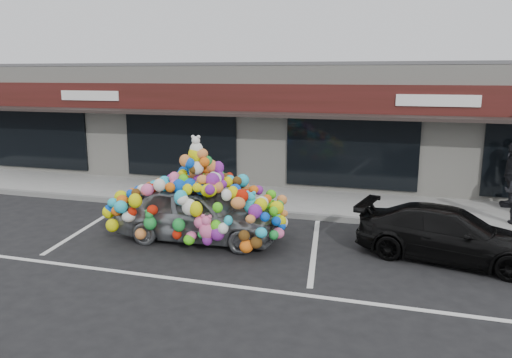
% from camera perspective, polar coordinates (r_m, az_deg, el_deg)
% --- Properties ---
extents(ground, '(90.00, 90.00, 0.00)m').
position_cam_1_polar(ground, '(12.22, -6.61, -6.91)').
color(ground, black).
rests_on(ground, ground).
extents(shop_building, '(24.00, 7.20, 4.31)m').
position_cam_1_polar(shop_building, '(19.67, 3.07, 6.77)').
color(shop_building, beige).
rests_on(shop_building, ground).
extents(sidewalk, '(26.00, 3.00, 0.15)m').
position_cam_1_polar(sidewalk, '(15.79, -0.87, -2.19)').
color(sidewalk, gray).
rests_on(sidewalk, ground).
extents(kerb, '(26.00, 0.18, 0.16)m').
position_cam_1_polar(kerb, '(14.42, -2.68, -3.59)').
color(kerb, slate).
rests_on(kerb, ground).
extents(parking_stripe_left, '(0.73, 4.37, 0.01)m').
position_cam_1_polar(parking_stripe_left, '(13.91, -18.52, -5.09)').
color(parking_stripe_left, silver).
rests_on(parking_stripe_left, ground).
extents(parking_stripe_mid, '(0.73, 4.37, 0.01)m').
position_cam_1_polar(parking_stripe_mid, '(11.63, 6.70, -7.88)').
color(parking_stripe_mid, silver).
rests_on(parking_stripe_mid, ground).
extents(lane_line, '(14.00, 0.12, 0.01)m').
position_cam_1_polar(lane_line, '(9.55, -0.89, -12.34)').
color(lane_line, silver).
rests_on(lane_line, ground).
extents(toy_car, '(2.88, 4.28, 2.46)m').
position_cam_1_polar(toy_car, '(12.00, -6.66, -3.10)').
color(toy_car, gray).
rests_on(toy_car, ground).
extents(black_sedan, '(2.35, 4.13, 1.13)m').
position_cam_1_polar(black_sedan, '(11.50, 21.21, -5.92)').
color(black_sedan, black).
rests_on(black_sedan, ground).
extents(pedestrian_c, '(1.13, 0.53, 1.89)m').
position_cam_1_polar(pedestrian_c, '(16.11, 27.15, 0.47)').
color(pedestrian_c, '#232126').
rests_on(pedestrian_c, sidewalk).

